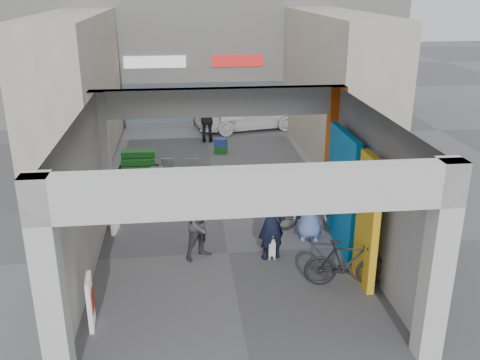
{
  "coord_description": "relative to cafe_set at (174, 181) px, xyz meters",
  "views": [
    {
      "loc": [
        -0.97,
        -11.1,
        5.96
      ],
      "look_at": [
        0.39,
        1.0,
        1.44
      ],
      "focal_mm": 40.0,
      "sensor_mm": 36.0,
      "label": 1
    }
  ],
  "objects": [
    {
      "name": "far_building",
      "position": [
        1.29,
        9.8,
        3.68
      ],
      "size": [
        18.0,
        4.08,
        8.0
      ],
      "color": "silver",
      "rests_on": "ground"
    },
    {
      "name": "bollard_center",
      "position": [
        1.43,
        -1.6,
        0.13
      ],
      "size": [
        0.09,
        0.09,
        0.87
      ],
      "primitive_type": "cylinder",
      "color": "#989CA0",
      "rests_on": "ground"
    },
    {
      "name": "crate_stack",
      "position": [
        1.71,
        3.61,
        -0.03
      ],
      "size": [
        0.52,
        0.45,
        0.56
      ],
      "rotation": [
        0.0,
        0.0,
        -0.24
      ],
      "color": "#195A1D",
      "rests_on": "ground"
    },
    {
      "name": "bollard_left",
      "position": [
        -0.16,
        -1.69,
        0.18
      ],
      "size": [
        0.09,
        0.09,
        0.98
      ],
      "primitive_type": "cylinder",
      "color": "#989CA0",
      "rests_on": "ground"
    },
    {
      "name": "produce_stand",
      "position": [
        -1.13,
        1.32,
        0.03
      ],
      "size": [
        1.28,
        0.69,
        0.84
      ],
      "rotation": [
        0.0,
        0.0,
        -0.08
      ],
      "color": "black",
      "rests_on": "ground"
    },
    {
      "name": "bicycle_front",
      "position": [
        3.44,
        -3.32,
        0.22
      ],
      "size": [
        2.11,
        1.3,
        1.05
      ],
      "primitive_type": "imported",
      "rotation": [
        0.0,
        0.0,
        1.24
      ],
      "color": "black",
      "rests_on": "ground"
    },
    {
      "name": "arcade_canopy",
      "position": [
        1.83,
        -5.02,
        1.99
      ],
      "size": [
        6.4,
        6.45,
        6.4
      ],
      "color": "beige",
      "rests_on": "ground"
    },
    {
      "name": "man_crates",
      "position": [
        1.32,
        5.13,
        0.6
      ],
      "size": [
        1.1,
        0.54,
        1.82
      ],
      "primitive_type": "imported",
      "rotation": [
        0.0,
        0.0,
        3.05
      ],
      "color": "black",
      "rests_on": "ground"
    },
    {
      "name": "bicycle_rear",
      "position": [
        3.59,
        -5.89,
        0.22
      ],
      "size": [
        1.81,
        0.77,
        1.05
      ],
      "primitive_type": "imported",
      "rotation": [
        0.0,
        0.0,
        1.41
      ],
      "color": "black",
      "rests_on": "ground"
    },
    {
      "name": "plaza_bldg_right",
      "position": [
        5.79,
        3.3,
        2.19
      ],
      "size": [
        2.0,
        9.0,
        5.0
      ],
      "primitive_type": "cube",
      "color": "#BFB79F",
      "rests_on": "ground"
    },
    {
      "name": "man_elderly",
      "position": [
        3.34,
        -3.64,
        0.52
      ],
      "size": [
        0.89,
        0.66,
        1.66
      ],
      "primitive_type": "imported",
      "rotation": [
        0.0,
        0.0,
        -0.17
      ],
      "color": "#637FC1",
      "rests_on": "ground"
    },
    {
      "name": "white_van",
      "position": [
        3.11,
        6.89,
        0.45
      ],
      "size": [
        4.71,
        2.69,
        1.51
      ],
      "primitive_type": "imported",
      "rotation": [
        0.0,
        0.0,
        1.79
      ],
      "color": "white",
      "rests_on": "ground"
    },
    {
      "name": "ground",
      "position": [
        1.29,
        -4.2,
        -0.31
      ],
      "size": [
        90.0,
        90.0,
        0.0
      ],
      "primitive_type": "plane",
      "color": "#5B5B60",
      "rests_on": "ground"
    },
    {
      "name": "plaza_bldg_left",
      "position": [
        -3.21,
        3.3,
        2.19
      ],
      "size": [
        2.0,
        9.0,
        5.0
      ],
      "primitive_type": "cube",
      "color": "#BFB79F",
      "rests_on": "ground"
    },
    {
      "name": "advert_board_near",
      "position": [
        -1.46,
        -6.72,
        0.2
      ],
      "size": [
        0.14,
        0.56,
        1.0
      ],
      "rotation": [
        0.0,
        0.0,
        0.09
      ],
      "color": "silver",
      "rests_on": "ground"
    },
    {
      "name": "border_collie",
      "position": [
        2.25,
        -4.49,
        -0.05
      ],
      "size": [
        0.24,
        0.48,
        0.66
      ],
      "rotation": [
        0.0,
        0.0,
        -0.18
      ],
      "color": "black",
      "rests_on": "ground"
    },
    {
      "name": "man_back_turned",
      "position": [
        0.67,
        -4.32,
        0.52
      ],
      "size": [
        1.01,
        0.96,
        1.65
      ],
      "primitive_type": "imported",
      "rotation": [
        0.0,
        0.0,
        0.57
      ],
      "color": "#3F3F41",
      "rests_on": "ground"
    },
    {
      "name": "bollard_right",
      "position": [
        2.84,
        -1.76,
        0.12
      ],
      "size": [
        0.09,
        0.09,
        0.86
      ],
      "primitive_type": "cylinder",
      "color": "#989CA0",
      "rests_on": "ground"
    },
    {
      "name": "advert_board_far",
      "position": [
        -1.46,
        -2.72,
        0.2
      ],
      "size": [
        0.16,
        0.56,
        1.0
      ],
      "rotation": [
        0.0,
        0.0,
        -0.13
      ],
      "color": "silver",
      "rests_on": "ground"
    },
    {
      "name": "man_with_dog",
      "position": [
        2.22,
        -4.53,
        0.57
      ],
      "size": [
        0.73,
        0.58,
        1.75
      ],
      "primitive_type": "imported",
      "rotation": [
        0.0,
        0.0,
        3.42
      ],
      "color": "black",
      "rests_on": "ground"
    },
    {
      "name": "cafe_set",
      "position": [
        0.0,
        0.0,
        0.0
      ],
      "size": [
        1.44,
        1.16,
        0.87
      ],
      "rotation": [
        0.0,
        0.0,
        0.14
      ],
      "color": "#A6A6AB",
      "rests_on": "ground"
    }
  ]
}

